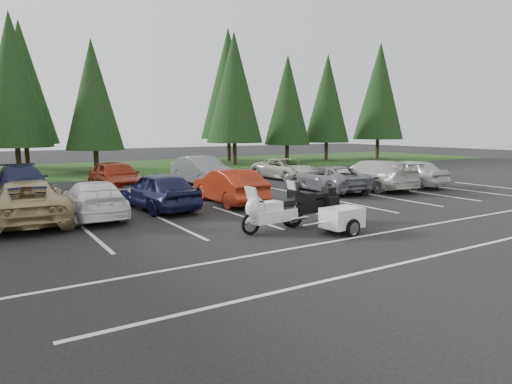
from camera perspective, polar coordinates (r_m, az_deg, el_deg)
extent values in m
plane|color=black|center=(15.64, -1.18, -3.93)|extent=(120.00, 120.00, 0.00)
cube|color=#193410|center=(38.09, -20.09, 2.66)|extent=(80.00, 16.00, 0.01)
cube|color=slate|center=(69.23, -22.26, 4.73)|extent=(70.00, 50.00, 0.02)
cube|color=silver|center=(17.35, -4.58, -2.75)|extent=(32.00, 16.00, 0.01)
cylinder|color=#332316|center=(36.19, -27.59, 4.05)|extent=(0.36, 0.36, 2.62)
cone|color=black|center=(36.29, -28.13, 12.31)|extent=(4.80, 4.80, 9.27)
cylinder|color=#332316|center=(35.67, -19.36, 4.17)|extent=(0.36, 0.36, 2.26)
cone|color=black|center=(35.69, -19.70, 11.41)|extent=(4.14, 4.14, 7.99)
cylinder|color=#332316|center=(40.48, -2.69, 5.32)|extent=(0.36, 0.36, 2.69)
cone|color=black|center=(40.59, -2.74, 12.92)|extent=(4.93, 4.93, 9.52)
cylinder|color=#332316|center=(43.21, 3.90, 5.24)|extent=(0.36, 0.36, 2.33)
cone|color=black|center=(43.24, 3.96, 11.42)|extent=(4.27, 4.27, 8.24)
cylinder|color=#332316|center=(47.25, 8.76, 5.49)|extent=(0.36, 0.36, 2.47)
cone|color=black|center=(47.30, 8.89, 11.48)|extent=(4.53, 4.53, 8.76)
cylinder|color=#332316|center=(50.47, 14.93, 5.67)|extent=(0.36, 0.36, 2.83)
cone|color=black|center=(50.58, 15.17, 12.09)|extent=(5.19, 5.19, 10.03)
cylinder|color=#332316|center=(40.86, -26.72, 4.52)|extent=(0.36, 0.36, 2.71)
cone|color=black|center=(40.97, -27.21, 12.11)|extent=(4.97, 4.97, 9.61)
cylinder|color=#332316|center=(45.55, -3.40, 5.81)|extent=(0.36, 0.36, 3.00)
cone|color=black|center=(45.72, -3.47, 13.35)|extent=(5.50, 5.50, 10.62)
imported|color=tan|center=(17.35, -26.66, -1.11)|extent=(2.83, 5.50, 1.48)
imported|color=white|center=(17.52, -19.66, -0.87)|extent=(2.13, 4.73, 1.35)
imported|color=#18193D|center=(18.54, -12.12, 0.17)|extent=(2.24, 4.65, 1.53)
imported|color=maroon|center=(19.66, -3.39, 0.72)|extent=(1.77, 4.60, 1.49)
imported|color=slate|center=(23.56, 9.03, 1.68)|extent=(2.70, 5.06, 1.35)
imported|color=#BDB7AD|center=(25.09, 14.22, 2.16)|extent=(2.48, 5.52, 1.57)
imported|color=silver|center=(26.77, 18.49, 2.31)|extent=(1.82, 4.52, 1.54)
imported|color=#191C3E|center=(23.61, -27.25, 1.08)|extent=(2.21, 5.23, 1.51)
imported|color=maroon|center=(23.70, -17.06, 1.82)|extent=(2.05, 4.88, 1.65)
imported|color=slate|center=(26.06, -6.72, 2.63)|extent=(1.92, 5.01, 1.63)
imported|color=beige|center=(29.04, 3.66, 2.91)|extent=(2.60, 4.95, 1.33)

